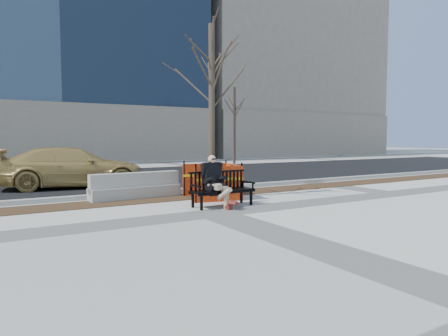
# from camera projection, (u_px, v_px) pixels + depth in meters

# --- Properties ---
(ground) EXTENTS (120.00, 120.00, 0.00)m
(ground) POSITION_uv_depth(u_px,v_px,m) (214.00, 213.00, 8.93)
(ground) COLOR beige
(ground) RESTS_ON ground
(mulch_strip) EXTENTS (40.00, 1.20, 0.02)m
(mulch_strip) POSITION_uv_depth(u_px,v_px,m) (168.00, 198.00, 11.16)
(mulch_strip) COLOR #47301C
(mulch_strip) RESTS_ON ground
(asphalt_street) EXTENTS (60.00, 10.40, 0.01)m
(asphalt_street) POSITION_uv_depth(u_px,v_px,m) (110.00, 179.00, 16.47)
(asphalt_street) COLOR black
(asphalt_street) RESTS_ON ground
(curb) EXTENTS (60.00, 0.25, 0.12)m
(curb) POSITION_uv_depth(u_px,v_px,m) (156.00, 192.00, 11.97)
(curb) COLOR #9E9B93
(curb) RESTS_ON ground
(building_right) EXTENTS (20.00, 12.00, 25.00)m
(building_right) POSITION_uv_depth(u_px,v_px,m) (276.00, 34.00, 41.50)
(building_right) COLOR gray
(building_right) RESTS_ON ground
(bench) EXTENTS (1.66, 0.63, 0.87)m
(bench) POSITION_uv_depth(u_px,v_px,m) (222.00, 206.00, 9.86)
(bench) COLOR black
(bench) RESTS_ON ground
(seated_man) EXTENTS (0.57, 0.93, 1.27)m
(seated_man) POSITION_uv_depth(u_px,v_px,m) (214.00, 207.00, 9.78)
(seated_man) COLOR black
(seated_man) RESTS_ON ground
(tree_fence) EXTENTS (2.41, 2.41, 5.11)m
(tree_fence) POSITION_uv_depth(u_px,v_px,m) (212.00, 198.00, 11.16)
(tree_fence) COLOR #F54B19
(tree_fence) RESTS_ON ground
(sedan) EXTENTS (4.98, 2.62, 1.38)m
(sedan) POSITION_uv_depth(u_px,v_px,m) (74.00, 188.00, 13.58)
(sedan) COLOR tan
(sedan) RESTS_ON ground
(jersey_barrier_left) EXTENTS (2.58, 0.68, 0.73)m
(jersey_barrier_left) POSITION_uv_depth(u_px,v_px,m) (136.00, 198.00, 11.15)
(jersey_barrier_left) COLOR #A8A69E
(jersey_barrier_left) RESTS_ON ground
(far_tree_right) EXTENTS (2.59, 2.59, 5.39)m
(far_tree_right) POSITION_uv_depth(u_px,v_px,m) (234.00, 164.00, 26.24)
(far_tree_right) COLOR #3F3128
(far_tree_right) RESTS_ON ground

